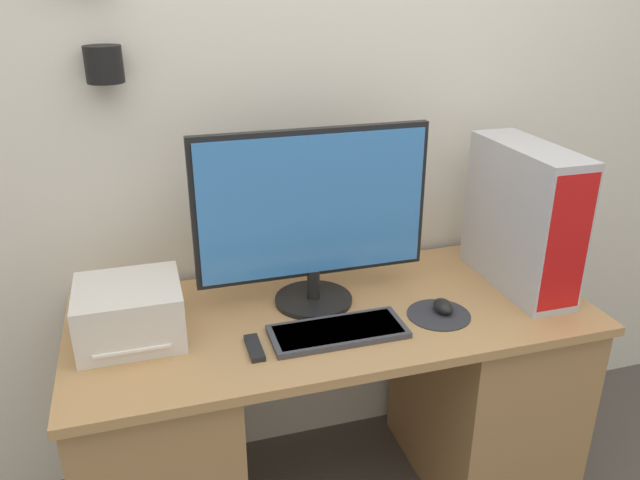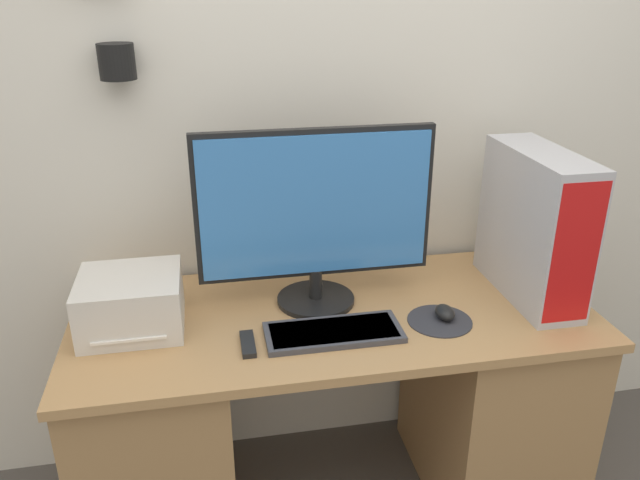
% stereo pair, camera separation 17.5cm
% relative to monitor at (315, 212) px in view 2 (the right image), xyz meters
% --- Properties ---
extents(wall_back, '(6.40, 0.16, 2.70)m').
position_rel_monitor_xyz_m(wall_back, '(0.02, 0.33, 0.27)').
color(wall_back, silver).
rests_on(wall_back, ground_plane).
extents(desk, '(1.64, 0.70, 0.79)m').
position_rel_monitor_xyz_m(desk, '(0.05, -0.08, -0.69)').
color(desk, tan).
rests_on(desk, ground_plane).
extents(monitor, '(0.74, 0.25, 0.57)m').
position_rel_monitor_xyz_m(monitor, '(0.00, 0.00, 0.00)').
color(monitor, black).
rests_on(monitor, desk).
extents(keyboard, '(0.41, 0.17, 0.02)m').
position_rel_monitor_xyz_m(keyboard, '(0.01, -0.22, -0.30)').
color(keyboard, '#3D3D42').
rests_on(keyboard, desk).
extents(mousepad, '(0.20, 0.20, 0.00)m').
position_rel_monitor_xyz_m(mousepad, '(0.35, -0.20, -0.31)').
color(mousepad, '#2D2D33').
rests_on(mousepad, desk).
extents(mouse, '(0.06, 0.08, 0.04)m').
position_rel_monitor_xyz_m(mouse, '(0.37, -0.19, -0.29)').
color(mouse, black).
rests_on(mouse, mousepad).
extents(computer_tower, '(0.16, 0.47, 0.49)m').
position_rel_monitor_xyz_m(computer_tower, '(0.70, -0.07, -0.07)').
color(computer_tower, '#B2B2B7').
rests_on(computer_tower, desk).
extents(printer, '(0.30, 0.28, 0.17)m').
position_rel_monitor_xyz_m(printer, '(-0.57, -0.06, -0.23)').
color(printer, beige).
rests_on(printer, desk).
extents(remote_control, '(0.04, 0.13, 0.02)m').
position_rel_monitor_xyz_m(remote_control, '(-0.24, -0.23, -0.30)').
color(remote_control, black).
rests_on(remote_control, desk).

